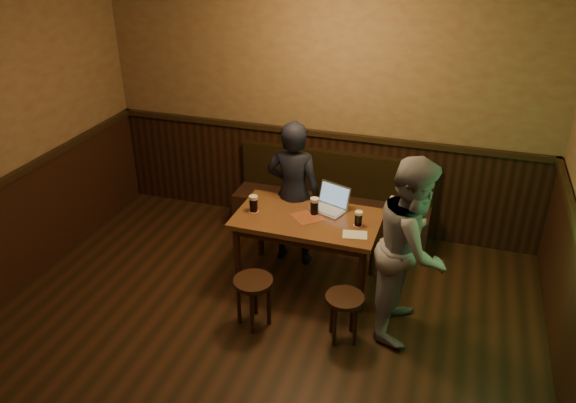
% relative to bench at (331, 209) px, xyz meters
% --- Properties ---
extents(room, '(5.04, 6.04, 2.84)m').
position_rel_bench_xyz_m(room, '(-0.20, -2.53, 0.89)').
color(room, black).
rests_on(room, ground).
extents(bench, '(2.20, 0.50, 0.95)m').
position_rel_bench_xyz_m(bench, '(0.00, 0.00, 0.00)').
color(bench, black).
rests_on(bench, ground).
extents(pub_table, '(1.38, 0.80, 0.74)m').
position_rel_bench_xyz_m(pub_table, '(0.00, -0.99, 0.33)').
color(pub_table, '#583519').
rests_on(pub_table, ground).
extents(stool_left, '(0.43, 0.43, 0.48)m').
position_rel_bench_xyz_m(stool_left, '(-0.27, -1.77, 0.07)').
color(stool_left, black).
rests_on(stool_left, ground).
extents(stool_right, '(0.44, 0.44, 0.45)m').
position_rel_bench_xyz_m(stool_right, '(0.54, -1.72, 0.05)').
color(stool_right, black).
rests_on(stool_right, ground).
extents(pint_left, '(0.11, 0.11, 0.17)m').
position_rel_bench_xyz_m(pint_left, '(-0.53, -1.04, 0.51)').
color(pint_left, '#A42A14').
rests_on(pint_left, pub_table).
extents(pint_mid, '(0.11, 0.11, 0.17)m').
position_rel_bench_xyz_m(pint_mid, '(0.05, -0.92, 0.51)').
color(pint_mid, '#A42A14').
rests_on(pint_mid, pub_table).
extents(pint_right, '(0.10, 0.10, 0.15)m').
position_rel_bench_xyz_m(pint_right, '(0.49, -1.01, 0.50)').
color(pint_right, '#A42A14').
rests_on(pint_right, pub_table).
extents(laptop, '(0.41, 0.37, 0.24)m').
position_rel_bench_xyz_m(laptop, '(0.17, -0.77, 0.49)').
color(laptop, silver).
rests_on(laptop, pub_table).
extents(menu, '(0.24, 0.19, 0.00)m').
position_rel_bench_xyz_m(menu, '(0.50, -1.18, 0.43)').
color(menu, silver).
rests_on(menu, pub_table).
extents(person_suit, '(0.58, 0.39, 1.55)m').
position_rel_bench_xyz_m(person_suit, '(-0.25, -0.64, 0.47)').
color(person_suit, black).
rests_on(person_suit, ground).
extents(person_grey, '(0.67, 0.83, 1.63)m').
position_rel_bench_xyz_m(person_grey, '(1.02, -1.37, 0.51)').
color(person_grey, gray).
rests_on(person_grey, ground).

